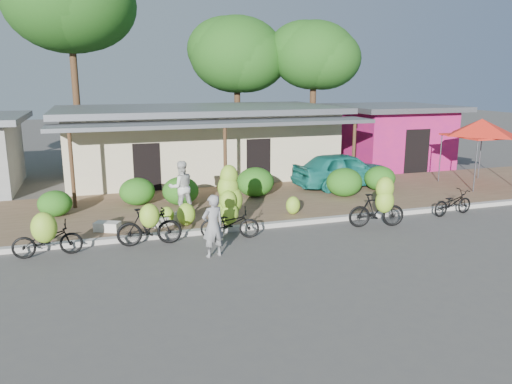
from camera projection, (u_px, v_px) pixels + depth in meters
ground at (281, 248)px, 14.03m from camera, size 100.00×100.00×0.00m
sidewalk at (233, 204)px, 18.64m from camera, size 60.00×6.00×0.12m
curb at (259, 226)px, 15.86m from camera, size 60.00×0.25×0.15m
shop_main at (199, 141)px, 23.76m from camera, size 13.00×8.50×3.35m
shop_pink at (390, 135)px, 27.02m from camera, size 6.00×6.00×3.25m
tree_center_right at (233, 53)px, 29.05m from camera, size 5.59×5.50×8.20m
tree_near_right at (310, 53)px, 28.43m from camera, size 4.97×4.83×7.87m
hedge_0 at (55, 204)px, 16.74m from camera, size 1.12×1.01×0.88m
hedge_1 at (137, 191)px, 18.23m from camera, size 1.29×1.16×1.00m
hedge_2 at (181, 191)px, 18.25m from camera, size 1.33×1.20×1.04m
hedge_3 at (255, 182)px, 19.52m from camera, size 1.48×1.33×1.15m
hedge_4 at (344, 182)px, 19.55m from camera, size 1.44×1.29×1.12m
hedge_5 at (380, 178)px, 20.60m from camera, size 1.30×1.17×1.01m
red_canopy at (481, 127)px, 21.27m from camera, size 3.50×3.50×2.86m
bike_far_left at (47, 237)px, 13.16m from camera, size 1.80×1.25×1.39m
bike_left at (149, 225)px, 14.09m from camera, size 1.86×1.20×1.38m
bike_center at (229, 208)px, 15.01m from camera, size 1.85×1.34×2.13m
bike_right at (379, 206)px, 15.72m from camera, size 1.89×1.32×1.76m
bike_far_right at (453, 203)px, 17.33m from camera, size 1.74×0.80×0.88m
loose_banana_a at (167, 216)px, 15.83m from camera, size 0.46×0.40×0.58m
loose_banana_b at (186, 214)px, 15.72m from camera, size 0.58×0.49×0.73m
loose_banana_c at (293, 205)px, 17.02m from camera, size 0.50×0.42×0.62m
sack_near at (164, 220)px, 15.80m from camera, size 0.93×0.78×0.30m
sack_far at (107, 227)px, 15.18m from camera, size 0.84×0.68×0.28m
vendor at (213, 226)px, 13.22m from camera, size 0.70×0.55×1.70m
bystander at (181, 187)px, 17.06m from camera, size 0.95×0.78×1.82m
teal_van at (343, 170)px, 21.18m from camera, size 4.54×2.19×1.50m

